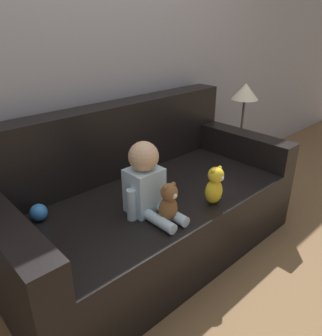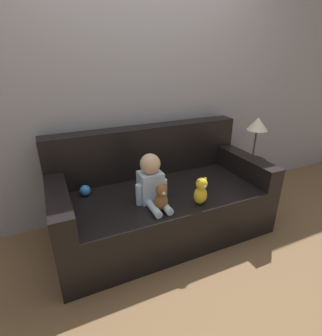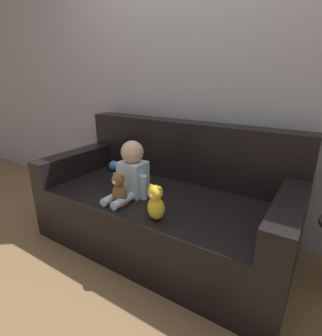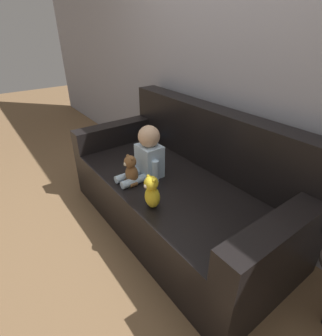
{
  "view_description": "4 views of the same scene",
  "coord_description": "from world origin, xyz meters",
  "px_view_note": "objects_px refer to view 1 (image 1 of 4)",
  "views": [
    {
      "loc": [
        -1.18,
        -1.35,
        1.44
      ],
      "look_at": [
        -0.02,
        -0.1,
        0.65
      ],
      "focal_mm": 35.0,
      "sensor_mm": 36.0,
      "label": 1
    },
    {
      "loc": [
        -0.87,
        -1.88,
        1.57
      ],
      "look_at": [
        -0.04,
        -0.05,
        0.68
      ],
      "focal_mm": 28.0,
      "sensor_mm": 36.0,
      "label": 2
    },
    {
      "loc": [
        0.97,
        -1.52,
        1.29
      ],
      "look_at": [
        0.03,
        -0.06,
        0.67
      ],
      "focal_mm": 28.0,
      "sensor_mm": 36.0,
      "label": 3
    },
    {
      "loc": [
        1.31,
        -1.11,
        1.51
      ],
      "look_at": [
        -0.05,
        -0.1,
        0.55
      ],
      "focal_mm": 28.0,
      "sensor_mm": 36.0,
      "label": 4
    }
  ],
  "objects_px": {
    "plush_toy_side": "(215,186)",
    "side_table": "(243,111)",
    "couch": "(146,206)",
    "toy_ball": "(39,212)",
    "teddy_bear_brown": "(169,204)",
    "person_baby": "(146,183)"
  },
  "relations": [
    {
      "from": "person_baby",
      "to": "side_table",
      "type": "height_order",
      "value": "side_table"
    },
    {
      "from": "couch",
      "to": "side_table",
      "type": "xyz_separation_m",
      "value": [
        1.17,
        0.09,
        0.4
      ]
    },
    {
      "from": "plush_toy_side",
      "to": "side_table",
      "type": "distance_m",
      "value": 1.13
    },
    {
      "from": "plush_toy_side",
      "to": "side_table",
      "type": "xyz_separation_m",
      "value": [
        1.0,
        0.5,
        0.16
      ]
    },
    {
      "from": "side_table",
      "to": "couch",
      "type": "bearing_deg",
      "value": -175.39
    },
    {
      "from": "teddy_bear_brown",
      "to": "plush_toy_side",
      "type": "bearing_deg",
      "value": -7.08
    },
    {
      "from": "teddy_bear_brown",
      "to": "couch",
      "type": "bearing_deg",
      "value": 67.52
    },
    {
      "from": "couch",
      "to": "teddy_bear_brown",
      "type": "relative_size",
      "value": 8.39
    },
    {
      "from": "couch",
      "to": "toy_ball",
      "type": "relative_size",
      "value": 20.65
    },
    {
      "from": "side_table",
      "to": "plush_toy_side",
      "type": "bearing_deg",
      "value": -153.29
    },
    {
      "from": "couch",
      "to": "toy_ball",
      "type": "bearing_deg",
      "value": 169.82
    },
    {
      "from": "couch",
      "to": "plush_toy_side",
      "type": "distance_m",
      "value": 0.5
    },
    {
      "from": "toy_ball",
      "to": "plush_toy_side",
      "type": "bearing_deg",
      "value": -32.49
    },
    {
      "from": "plush_toy_side",
      "to": "teddy_bear_brown",
      "type": "bearing_deg",
      "value": 172.92
    },
    {
      "from": "couch",
      "to": "teddy_bear_brown",
      "type": "xyz_separation_m",
      "value": [
        -0.15,
        -0.37,
        0.23
      ]
    },
    {
      "from": "person_baby",
      "to": "toy_ball",
      "type": "xyz_separation_m",
      "value": [
        -0.48,
        0.33,
        -0.13
      ]
    },
    {
      "from": "couch",
      "to": "toy_ball",
      "type": "distance_m",
      "value": 0.68
    },
    {
      "from": "teddy_bear_brown",
      "to": "side_table",
      "type": "height_order",
      "value": "side_table"
    },
    {
      "from": "plush_toy_side",
      "to": "toy_ball",
      "type": "distance_m",
      "value": 0.98
    },
    {
      "from": "person_baby",
      "to": "plush_toy_side",
      "type": "distance_m",
      "value": 0.4
    },
    {
      "from": "couch",
      "to": "toy_ball",
      "type": "height_order",
      "value": "couch"
    },
    {
      "from": "teddy_bear_brown",
      "to": "toy_ball",
      "type": "xyz_separation_m",
      "value": [
        -0.49,
        0.48,
        -0.06
      ]
    }
  ]
}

